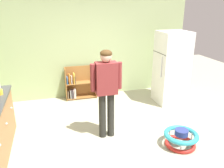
# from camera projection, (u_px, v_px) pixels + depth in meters

# --- Properties ---
(ground_plane) EXTENTS (12.00, 12.00, 0.00)m
(ground_plane) POSITION_uv_depth(u_px,v_px,m) (118.00, 137.00, 4.35)
(ground_plane) COLOR #ACA98F
(ground_plane) RESTS_ON ground
(back_wall) EXTENTS (5.20, 0.06, 2.70)m
(back_wall) POSITION_uv_depth(u_px,v_px,m) (93.00, 46.00, 6.02)
(back_wall) COLOR #A1B47E
(back_wall) RESTS_ON ground
(refrigerator) EXTENTS (0.73, 0.68, 1.78)m
(refrigerator) POSITION_uv_depth(u_px,v_px,m) (171.00, 68.00, 5.68)
(refrigerator) COLOR white
(refrigerator) RESTS_ON ground
(bookshelf) EXTENTS (0.80, 0.28, 0.85)m
(bookshelf) POSITION_uv_depth(u_px,v_px,m) (79.00, 84.00, 6.07)
(bookshelf) COLOR olive
(bookshelf) RESTS_ON ground
(standing_person) EXTENTS (0.57, 0.22, 1.66)m
(standing_person) POSITION_uv_depth(u_px,v_px,m) (106.00, 87.00, 4.09)
(standing_person) COLOR #272823
(standing_person) RESTS_ON ground
(baby_walker) EXTENTS (0.60, 0.60, 0.32)m
(baby_walker) POSITION_uv_depth(u_px,v_px,m) (181.00, 138.00, 4.05)
(baby_walker) COLOR red
(baby_walker) RESTS_ON ground
(yellow_cup) EXTENTS (0.08, 0.08, 0.09)m
(yellow_cup) POSITION_uv_depth(u_px,v_px,m) (0.00, 92.00, 3.98)
(yellow_cup) COLOR yellow
(yellow_cup) RESTS_ON kitchen_counter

